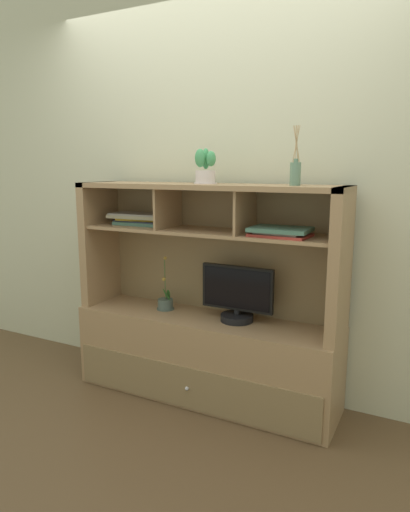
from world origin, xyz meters
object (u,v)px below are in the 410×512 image
potted_orchid (166,303)px  potted_succulent (205,169)px  magazine_stack_left (280,232)px  magazine_stack_centre (140,219)px  diffuser_bottle (295,173)px  tv_monitor (237,297)px  media_console (206,334)px

potted_orchid → potted_succulent: bearing=-2.0°
magazine_stack_left → potted_orchid: bearing=176.0°
magazine_stack_left → magazine_stack_centre: bearing=175.6°
potted_orchid → magazine_stack_centre: magazine_stack_centre is taller
diffuser_bottle → potted_succulent: 0.55m
tv_monitor → magazine_stack_left: 0.51m
tv_monitor → media_console: bearing=-177.8°
media_console → diffuser_bottle: bearing=-0.6°
potted_orchid → potted_succulent: potted_succulent is taller
tv_monitor → diffuser_bottle: 0.82m
diffuser_bottle → magazine_stack_left: bearing=-146.4°
potted_succulent → magazine_stack_left: bearing=-5.1°
potted_orchid → magazine_stack_left: bearing=-4.0°
diffuser_bottle → magazine_stack_centre: bearing=178.0°
media_console → magazine_stack_left: media_console is taller
tv_monitor → magazine_stack_centre: magazine_stack_centre is taller
potted_orchid → diffuser_bottle: 1.21m
potted_orchid → magazine_stack_left: 0.96m
magazine_stack_centre → potted_succulent: (0.50, -0.03, 0.32)m
media_console → potted_orchid: bearing=178.4°
potted_succulent → potted_orchid: bearing=178.0°
potted_orchid → diffuser_bottle: diffuser_bottle is taller
magazine_stack_left → diffuser_bottle: bearing=33.6°
magazine_stack_left → diffuser_bottle: diffuser_bottle is taller
magazine_stack_centre → potted_succulent: 0.60m
potted_succulent → magazine_stack_centre: bearing=176.3°
media_console → potted_succulent: 1.03m
potted_succulent → media_console: bearing=80.7°
tv_monitor → potted_succulent: (-0.21, -0.01, 0.76)m
tv_monitor → potted_orchid: bearing=179.9°
magazine_stack_centre → tv_monitor: bearing=-1.8°
tv_monitor → potted_orchid: potted_orchid is taller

